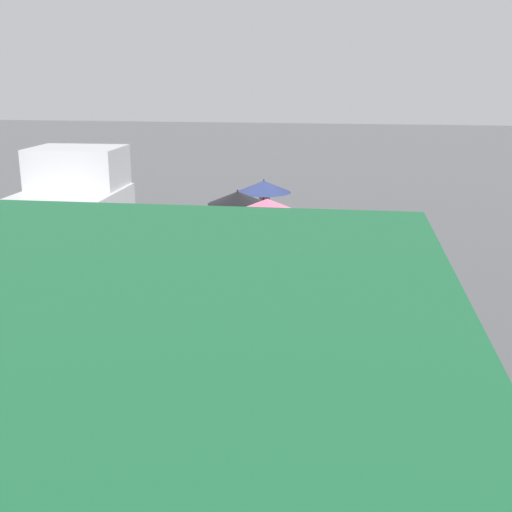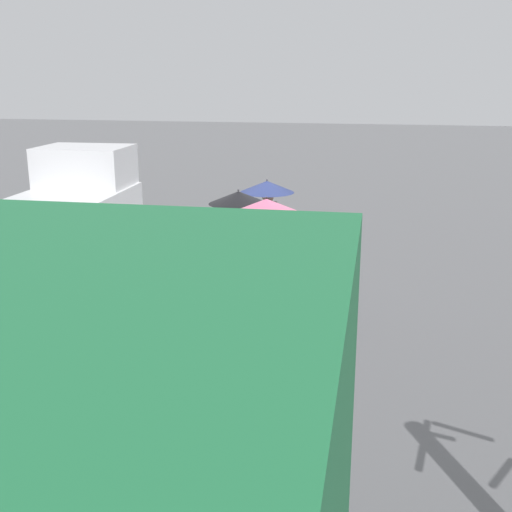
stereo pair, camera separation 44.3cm
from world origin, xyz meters
The scene contains 11 objects.
ground_plane centered at (0.00, 0.00, 0.00)m, with size 90.00×90.00×0.00m, color #5B5B5E.
slush_patch_near_cluster centered at (3.87, -0.60, 0.00)m, with size 2.12×2.12×0.01m, color #999BA0.
slush_patch_under_van centered at (2.84, -1.38, 0.00)m, with size 2.09×2.09×0.01m, color #ADAFB5.
slush_patch_mid_street centered at (1.32, 1.87, 0.00)m, with size 1.78×1.78×0.01m, color silver.
slush_patch_far_side centered at (0.24, 3.40, 0.00)m, with size 2.71×2.71×0.01m, color silver.
cargo_van_parked_right centered at (3.75, 0.49, 1.18)m, with size 2.36×5.41×2.60m.
shopping_cart_vendor centered at (-0.52, 0.58, 0.57)m, with size 0.78×0.95×1.04m.
hand_dolly_boxes centered at (0.38, 0.42, 0.69)m, with size 0.77×0.86×1.32m.
pedestrian_pink_side centered at (0.10, 0.78, 1.57)m, with size 1.04×1.04×2.15m.
pedestrian_black_side centered at (-0.22, -0.49, 1.57)m, with size 1.04×1.04×2.15m.
pedestrian_white_side centered at (-0.55, 1.39, 1.58)m, with size 1.04×1.04×2.15m.
Camera 1 is at (-1.97, 11.49, 4.04)m, focal length 45.03 mm.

